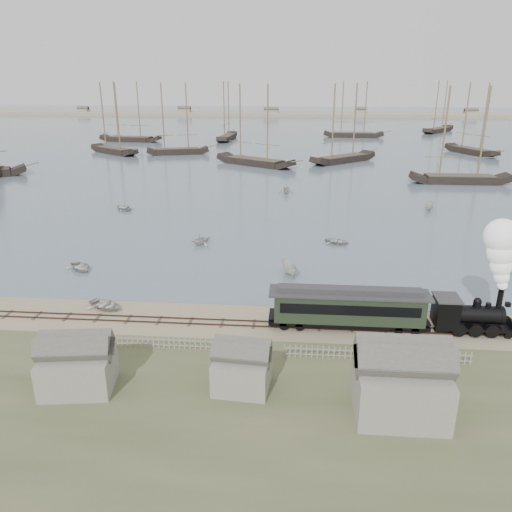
{
  "coord_description": "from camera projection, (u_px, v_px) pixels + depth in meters",
  "views": [
    {
      "loc": [
        5.63,
        -43.28,
        21.88
      ],
      "look_at": [
        1.46,
        7.0,
        3.5
      ],
      "focal_mm": 35.0,
      "sensor_mm": 36.0,
      "label": 1
    }
  ],
  "objects": [
    {
      "name": "far_spit",
      "position": [
        289.0,
        116.0,
        282.56
      ],
      "size": [
        500.0,
        20.0,
        1.8
      ],
      "primitive_type": "cube",
      "color": "tan",
      "rests_on": "ground"
    },
    {
      "name": "schooner_8",
      "position": [
        355.0,
        109.0,
        181.38
      ],
      "size": [
        21.9,
        5.72,
        20.0
      ],
      "primitive_type": null,
      "rotation": [
        0.0,
        0.0,
        -0.03
      ],
      "color": "black",
      "rests_on": "harbor_water"
    },
    {
      "name": "rowboat_7",
      "position": [
        286.0,
        189.0,
        97.35
      ],
      "size": [
        3.41,
        2.97,
        1.75
      ],
      "primitive_type": "imported",
      "rotation": [
        0.0,
        0.0,
        6.25
      ],
      "color": "#BAB9B1",
      "rests_on": "harbor_water"
    },
    {
      "name": "rowboat_2",
      "position": [
        289.0,
        269.0,
        57.66
      ],
      "size": [
        3.82,
        2.58,
        1.38
      ],
      "primitive_type": "imported",
      "rotation": [
        0.0,
        0.0,
        3.52
      ],
      "color": "#BAB9B1",
      "rests_on": "harbor_water"
    },
    {
      "name": "schooner_2",
      "position": [
        255.0,
        125.0,
        124.39
      ],
      "size": [
        21.64,
        16.26,
        20.0
      ],
      "primitive_type": null,
      "rotation": [
        0.0,
        0.0,
        -0.56
      ],
      "color": "black",
      "rests_on": "harbor_water"
    },
    {
      "name": "shed_right",
      "position": [
        398.0,
        412.0,
        34.34
      ],
      "size": [
        6.0,
        5.0,
        5.1
      ],
      "primitive_type": null,
      "color": "gray",
      "rests_on": "ground"
    },
    {
      "name": "rowboat_5",
      "position": [
        429.0,
        206.0,
        85.11
      ],
      "size": [
        3.59,
        2.5,
        1.3
      ],
      "primitive_type": "imported",
      "rotation": [
        0.0,
        0.0,
        2.73
      ],
      "color": "#BAB9B1",
      "rests_on": "harbor_water"
    },
    {
      "name": "shed_left",
      "position": [
        80.0,
        387.0,
        37.06
      ],
      "size": [
        5.0,
        4.0,
        4.1
      ],
      "primitive_type": null,
      "color": "gray",
      "rests_on": "ground"
    },
    {
      "name": "rowboat_0",
      "position": [
        80.0,
        267.0,
        59.13
      ],
      "size": [
        4.44,
        4.45,
        0.76
      ],
      "primitive_type": "imported",
      "rotation": [
        0.0,
        0.0,
        0.8
      ],
      "color": "#BAB9B1",
      "rests_on": "harbor_water"
    },
    {
      "name": "schooner_5",
      "position": [
        476.0,
        119.0,
        142.42
      ],
      "size": [
        11.91,
        18.41,
        20.0
      ],
      "primitive_type": null,
      "rotation": [
        0.0,
        0.0,
        -1.12
      ],
      "color": "black",
      "rests_on": "harbor_water"
    },
    {
      "name": "rail_track",
      "position": [
        232.0,
        323.0,
        46.57
      ],
      "size": [
        120.0,
        1.8,
        0.16
      ],
      "color": "#3A251F",
      "rests_on": "ground"
    },
    {
      "name": "passenger_coach",
      "position": [
        348.0,
        306.0,
        45.01
      ],
      "size": [
        14.34,
        2.77,
        3.48
      ],
      "color": "black",
      "rests_on": "ground"
    },
    {
      "name": "harbor_water",
      "position": [
        285.0,
        130.0,
        207.63
      ],
      "size": [
        600.0,
        336.0,
        0.06
      ],
      "primitive_type": "cube",
      "color": "#495869",
      "rests_on": "ground"
    },
    {
      "name": "picket_fence_west",
      "position": [
        149.0,
        348.0,
        42.4
      ],
      "size": [
        19.0,
        0.1,
        1.2
      ],
      "primitive_type": null,
      "color": "gray",
      "rests_on": "ground"
    },
    {
      "name": "schooner_10",
      "position": [
        111.0,
        118.0,
        143.19
      ],
      "size": [
        17.72,
        14.48,
        20.0
      ],
      "primitive_type": null,
      "rotation": [
        0.0,
        0.0,
        -0.63
      ],
      "color": "black",
      "rests_on": "harbor_water"
    },
    {
      "name": "shed_mid",
      "position": [
        242.0,
        387.0,
        37.06
      ],
      "size": [
        4.0,
        3.5,
        3.6
      ],
      "primitive_type": null,
      "color": "gray",
      "rests_on": "ground"
    },
    {
      "name": "locomotive",
      "position": [
        493.0,
        286.0,
        43.21
      ],
      "size": [
        8.16,
        3.05,
        10.17
      ],
      "color": "black",
      "rests_on": "ground"
    },
    {
      "name": "ground",
      "position": [
        235.0,
        314.0,
        48.46
      ],
      "size": [
        600.0,
        600.0,
        0.0
      ],
      "primitive_type": "plane",
      "color": "tan",
      "rests_on": "ground"
    },
    {
      "name": "schooner_4",
      "position": [
        466.0,
        135.0,
        103.18
      ],
      "size": [
        20.7,
        4.91,
        20.0
      ],
      "primitive_type": null,
      "rotation": [
        0.0,
        0.0,
        0.01
      ],
      "color": "black",
      "rests_on": "harbor_water"
    },
    {
      "name": "rowboat_6",
      "position": [
        123.0,
        207.0,
        85.72
      ],
      "size": [
        4.57,
        4.68,
        0.79
      ],
      "primitive_type": "imported",
      "rotation": [
        0.0,
        0.0,
        4.0
      ],
      "color": "#BAB9B1",
      "rests_on": "harbor_water"
    },
    {
      "name": "rowboat_3",
      "position": [
        337.0,
        241.0,
        68.27
      ],
      "size": [
        3.57,
        4.07,
        0.7
      ],
      "primitive_type": "imported",
      "rotation": [
        0.0,
        0.0,
        1.15
      ],
      "color": "#BAB9B1",
      "rests_on": "harbor_water"
    },
    {
      "name": "schooner_6",
      "position": [
        128.0,
        112.0,
        169.53
      ],
      "size": [
        21.62,
        6.62,
        20.0
      ],
      "primitive_type": null,
      "rotation": [
        0.0,
        0.0,
        -0.08
      ],
      "color": "black",
      "rests_on": "harbor_water"
    },
    {
      "name": "schooner_3",
      "position": [
        345.0,
        123.0,
        128.73
      ],
      "size": [
        18.68,
        17.4,
        20.0
      ],
      "primitive_type": null,
      "rotation": [
        0.0,
        0.0,
        0.73
      ],
      "color": "black",
      "rests_on": "harbor_water"
    },
    {
      "name": "schooner_7",
      "position": [
        227.0,
        111.0,
        173.65
      ],
      "size": [
        5.76,
        19.02,
        20.0
      ],
      "primitive_type": null,
      "rotation": [
        0.0,
        0.0,
        1.49
      ],
      "color": "black",
      "rests_on": "harbor_water"
    },
    {
      "name": "schooner_1",
      "position": [
        176.0,
        119.0,
        141.8
      ],
      "size": [
        18.18,
        8.86,
        20.0
      ],
      "primitive_type": null,
      "rotation": [
        0.0,
        0.0,
        0.28
      ],
      "color": "black",
      "rests_on": "harbor_water"
    },
    {
      "name": "beached_dinghy",
      "position": [
        105.0,
        305.0,
        49.45
      ],
      "size": [
        4.13,
        4.59,
        0.78
      ],
      "primitive_type": "imported",
      "rotation": [
        0.0,
        0.0,
        1.1
      ],
      "color": "#BAB9B1",
      "rests_on": "ground"
    },
    {
      "name": "schooner_9",
      "position": [
        441.0,
        106.0,
        197.41
      ],
      "size": [
        16.38,
        19.04,
        20.0
      ],
      "primitive_type": null,
      "rotation": [
        0.0,
        0.0,
        0.91
      ],
      "color": "black",
      "rests_on": "harbor_water"
    },
    {
      "name": "picket_fence_east",
      "position": [
        377.0,
        361.0,
        40.46
      ],
      "size": [
        15.0,
        0.1,
        1.2
      ],
      "primitive_type": null,
      "color": "gray",
      "rests_on": "ground"
    },
    {
      "name": "rowboat_1",
      "position": [
        201.0,
        239.0,
        67.79
      ],
      "size": [
        3.81,
        3.85,
        1.54
      ],
      "primitive_type": "imported",
      "rotation": [
        0.0,
        0.0,
        2.28
      ],
      "color": "#BAB9B1",
      "rests_on": "harbor_water"
    }
  ]
}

